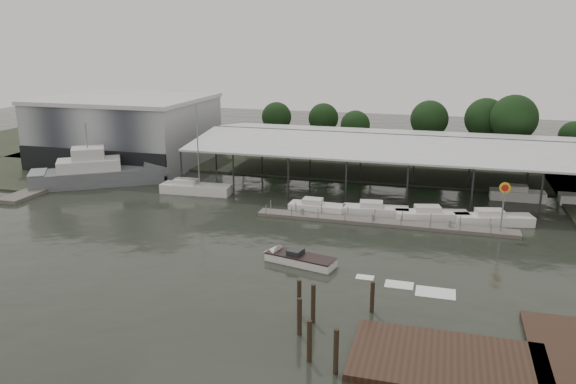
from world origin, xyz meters
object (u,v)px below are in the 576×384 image
(white_sailboat, at_px, (195,188))
(grey_trawler, at_px, (99,173))
(shell_fuel_sign, at_px, (504,198))
(speedboat_underway, at_px, (295,258))

(white_sailboat, bearing_deg, grey_trawler, 174.77)
(shell_fuel_sign, xyz_separation_m, grey_trawler, (-51.51, 6.59, -2.35))
(white_sailboat, relative_size, speedboat_underway, 0.65)
(shell_fuel_sign, height_order, white_sailboat, white_sailboat)
(grey_trawler, height_order, speedboat_underway, grey_trawler)
(grey_trawler, distance_m, speedboat_underway, 38.35)
(grey_trawler, bearing_deg, shell_fuel_sign, -40.41)
(speedboat_underway, bearing_deg, white_sailboat, -31.89)
(speedboat_underway, bearing_deg, grey_trawler, -16.83)
(shell_fuel_sign, distance_m, speedboat_underway, 22.71)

